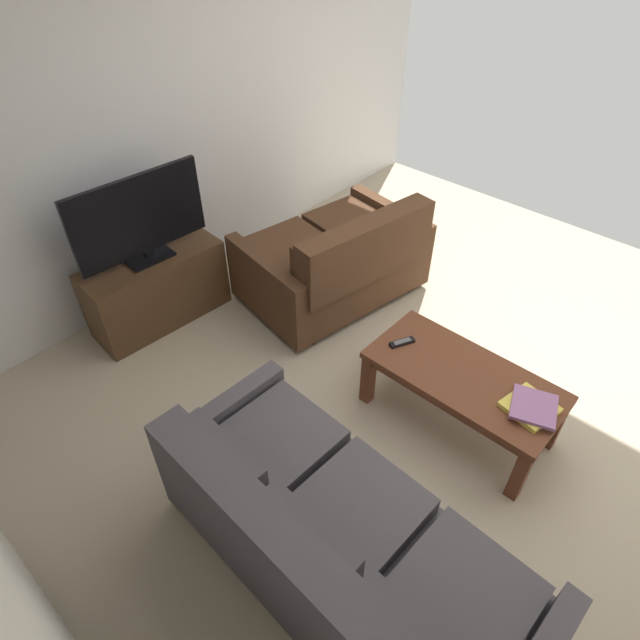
{
  "coord_description": "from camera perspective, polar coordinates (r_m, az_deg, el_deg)",
  "views": [
    {
      "loc": [
        -0.88,
        2.34,
        2.65
      ],
      "look_at": [
        0.57,
        0.74,
        0.78
      ],
      "focal_mm": 29.75,
      "sensor_mm": 36.0,
      "label": 1
    }
  ],
  "objects": [
    {
      "name": "tv_stand",
      "position": [
        4.09,
        -17.13,
        3.2
      ],
      "size": [
        0.44,
        1.02,
        0.55
      ],
      "color": "#4C331E",
      "rests_on": "ground"
    },
    {
      "name": "flat_tv",
      "position": [
        3.77,
        -18.88,
        10.32
      ],
      "size": [
        0.22,
        0.94,
        0.61
      ],
      "color": "black",
      "rests_on": "tv_stand"
    },
    {
      "name": "loveseat_near",
      "position": [
        4.08,
        1.83,
        6.49
      ],
      "size": [
        1.09,
        1.46,
        0.83
      ],
      "color": "black",
      "rests_on": "ground"
    },
    {
      "name": "book_stack",
      "position": [
        3.08,
        21.8,
        -8.68
      ],
      "size": [
        0.31,
        0.31,
        0.05
      ],
      "color": "#E0CC4C",
      "rests_on": "coffee_table"
    },
    {
      "name": "ground_plane",
      "position": [
        3.65,
        14.8,
        -7.67
      ],
      "size": [
        4.96,
        5.19,
        0.01
      ],
      "primitive_type": "cube",
      "color": "#B7A88E"
    },
    {
      "name": "sofa_main",
      "position": [
        2.57,
        1.44,
        -23.14
      ],
      "size": [
        1.84,
        0.87,
        0.8
      ],
      "color": "black",
      "rests_on": "ground"
    },
    {
      "name": "coffee_table",
      "position": [
        3.22,
        15.09,
        -6.44
      ],
      "size": [
        1.11,
        0.54,
        0.43
      ],
      "color": "brown",
      "rests_on": "ground"
    },
    {
      "name": "tv_remote",
      "position": [
        3.27,
        8.83,
        -2.39
      ],
      "size": [
        0.11,
        0.16,
        0.02
      ],
      "color": "black",
      "rests_on": "coffee_table"
    },
    {
      "name": "wall_right",
      "position": [
        4.28,
        -13.41,
        23.24
      ],
      "size": [
        0.12,
        5.19,
        2.86
      ],
      "primitive_type": "cube",
      "color": "silver",
      "rests_on": "ground"
    }
  ]
}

